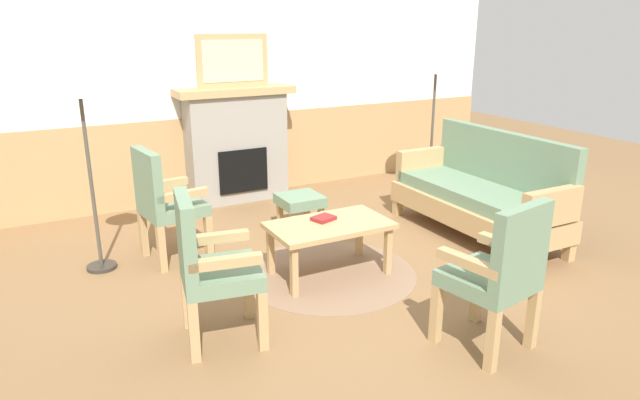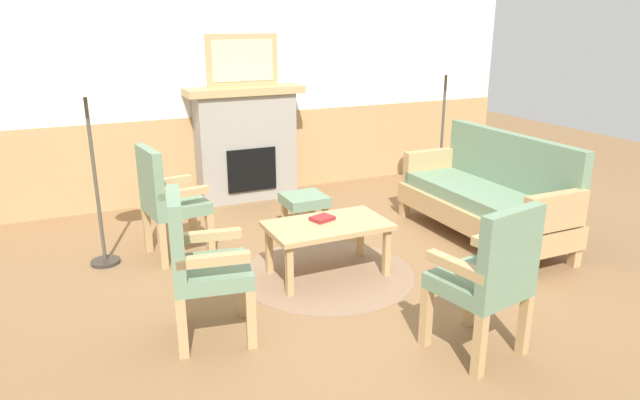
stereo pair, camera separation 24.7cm
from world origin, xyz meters
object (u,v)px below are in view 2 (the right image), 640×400
at_px(floor_lamp_by_couch, 446,71).
at_px(floor_lamp_by_chairs, 84,91).
at_px(coffee_table, 328,230).
at_px(armchair_near_fireplace, 167,197).
at_px(armchair_front_left, 489,274).
at_px(framed_picture, 242,60).
at_px(armchair_by_window_left, 199,260).
at_px(couch, 487,197).
at_px(book_on_table, 322,218).
at_px(fireplace, 246,143).
at_px(footstool, 304,202).

xyz_separation_m(floor_lamp_by_couch, floor_lamp_by_chairs, (-3.65, -0.29, 0.00)).
height_order(coffee_table, armchair_near_fireplace, armchair_near_fireplace).
bearing_deg(armchair_near_fireplace, armchair_front_left, -58.42).
xyz_separation_m(framed_picture, armchair_by_window_left, (-1.20, -2.78, -1.02)).
bearing_deg(framed_picture, armchair_front_left, -85.17).
relative_size(couch, floor_lamp_by_couch, 1.07).
bearing_deg(couch, book_on_table, -178.99).
bearing_deg(book_on_table, armchair_near_fireplace, 142.44).
bearing_deg(armchair_near_fireplace, coffee_table, -40.00).
bearing_deg(couch, armchair_near_fireplace, 164.10).
xyz_separation_m(framed_picture, armchair_front_left, (0.31, -3.71, -1.02)).
bearing_deg(couch, floor_lamp_by_couch, 74.67).
distance_m(armchair_near_fireplace, armchair_front_left, 2.77).
xyz_separation_m(armchair_by_window_left, armchair_front_left, (1.51, -0.93, 0.00)).
bearing_deg(couch, fireplace, 127.57).
bearing_deg(footstool, book_on_table, -104.67).
xyz_separation_m(fireplace, armchair_by_window_left, (-1.20, -2.78, -0.11)).
bearing_deg(coffee_table, book_on_table, 96.12).
distance_m(book_on_table, footstool, 0.98).
relative_size(footstool, floor_lamp_by_couch, 0.24).
bearing_deg(floor_lamp_by_chairs, framed_picture, 37.23).
bearing_deg(floor_lamp_by_couch, armchair_front_left, -121.33).
bearing_deg(framed_picture, armchair_near_fireplace, -129.98).
height_order(armchair_by_window_left, floor_lamp_by_chairs, floor_lamp_by_chairs).
height_order(book_on_table, footstool, book_on_table).
distance_m(coffee_table, book_on_table, 0.11).
distance_m(footstool, armchair_near_fireplace, 1.34).
distance_m(framed_picture, armchair_by_window_left, 3.19).
relative_size(fireplace, armchair_by_window_left, 1.33).
bearing_deg(armchair_front_left, framed_picture, 94.83).
xyz_separation_m(book_on_table, armchair_by_window_left, (-1.13, -0.60, 0.08)).
xyz_separation_m(fireplace, floor_lamp_by_chairs, (-1.68, -1.28, 0.80)).
distance_m(fireplace, armchair_front_left, 3.72).
relative_size(armchair_by_window_left, floor_lamp_by_chairs, 0.58).
xyz_separation_m(framed_picture, couch, (1.65, -2.15, -1.16)).
xyz_separation_m(footstool, floor_lamp_by_couch, (1.79, 0.26, 1.17)).
height_order(coffee_table, armchair_front_left, armchair_front_left).
distance_m(armchair_near_fireplace, floor_lamp_by_couch, 3.26).
bearing_deg(fireplace, armchair_by_window_left, -113.32).
bearing_deg(floor_lamp_by_couch, framed_picture, 153.36).
xyz_separation_m(armchair_near_fireplace, armchair_by_window_left, (-0.06, -1.43, 0.00)).
distance_m(book_on_table, floor_lamp_by_chairs, 2.10).
bearing_deg(coffee_table, footstool, 76.96).
bearing_deg(floor_lamp_by_couch, book_on_table, -149.67).
bearing_deg(book_on_table, footstool, 75.33).
bearing_deg(book_on_table, armchair_by_window_left, -152.02).
height_order(couch, coffee_table, couch).
bearing_deg(footstool, couch, -31.43).
bearing_deg(coffee_table, floor_lamp_by_chairs, 148.85).
bearing_deg(armchair_near_fireplace, footstool, 4.60).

